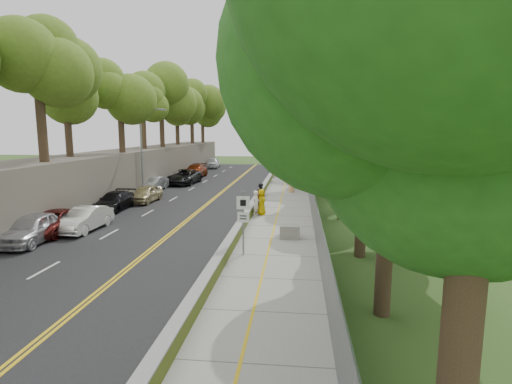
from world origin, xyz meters
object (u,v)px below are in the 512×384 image
(construction_barrel, at_px, (291,188))
(concrete_block, at_px, (290,232))
(car_0, at_px, (32,228))
(signpost, at_px, (243,216))
(car_2, at_px, (54,222))
(painter_0, at_px, (262,202))
(person_far, at_px, (292,184))
(car_1, at_px, (85,219))
(streetlight, at_px, (144,145))

(construction_barrel, xyz_separation_m, concrete_block, (0.20, -16.51, -0.09))
(concrete_block, bearing_deg, car_0, -170.45)
(signpost, height_order, car_2, signpost)
(signpost, distance_m, concrete_block, 4.20)
(car_2, distance_m, painter_0, 13.19)
(concrete_block, xyz_separation_m, car_0, (-13.65, -2.30, 0.40))
(car_2, distance_m, person_far, 21.70)
(construction_barrel, bearing_deg, car_0, -125.57)
(construction_barrel, distance_m, car_1, 20.06)
(construction_barrel, height_order, painter_0, painter_0)
(signpost, xyz_separation_m, car_2, (-11.47, 2.81, -1.25))
(car_1, bearing_deg, concrete_block, -0.10)
(signpost, distance_m, car_0, 11.59)
(car_0, xyz_separation_m, person_far, (13.48, 18.87, 0.03))
(person_far, bearing_deg, signpost, 59.47)
(construction_barrel, bearing_deg, streetlight, -168.45)
(signpost, bearing_deg, car_1, 159.84)
(concrete_block, relative_size, car_0, 0.24)
(streetlight, relative_size, painter_0, 4.34)
(car_2, bearing_deg, painter_0, 31.73)
(concrete_block, relative_size, person_far, 0.69)
(person_far, bearing_deg, car_0, 29.64)
(construction_barrel, height_order, person_far, person_far)
(concrete_block, xyz_separation_m, car_1, (-12.20, 0.43, 0.33))
(signpost, relative_size, concrete_block, 2.82)
(car_0, xyz_separation_m, car_1, (1.45, 2.73, -0.07))
(car_1, bearing_deg, construction_barrel, 55.18)
(streetlight, height_order, car_1, streetlight)
(construction_barrel, height_order, car_0, car_0)
(construction_barrel, xyz_separation_m, car_2, (-13.42, -16.95, 0.21))
(signpost, bearing_deg, construction_barrel, 84.37)
(construction_barrel, distance_m, painter_0, 10.72)
(painter_0, relative_size, person_far, 1.16)
(car_2, bearing_deg, construction_barrel, 54.22)
(concrete_block, height_order, car_2, car_2)
(car_0, bearing_deg, concrete_block, 5.82)
(streetlight, relative_size, signpost, 2.58)
(streetlight, bearing_deg, car_0, -89.94)
(car_0, height_order, car_1, car_0)
(car_0, xyz_separation_m, car_2, (0.02, 1.85, -0.10))
(painter_0, height_order, person_far, painter_0)
(construction_barrel, bearing_deg, car_2, -128.37)
(signpost, height_order, painter_0, signpost)
(streetlight, bearing_deg, person_far, 11.78)
(signpost, xyz_separation_m, car_1, (-10.05, 3.69, -1.22))
(streetlight, bearing_deg, car_2, -89.85)
(concrete_block, distance_m, car_2, 13.63)
(signpost, relative_size, person_far, 1.96)
(concrete_block, height_order, car_1, car_1)
(person_far, bearing_deg, car_2, 26.85)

